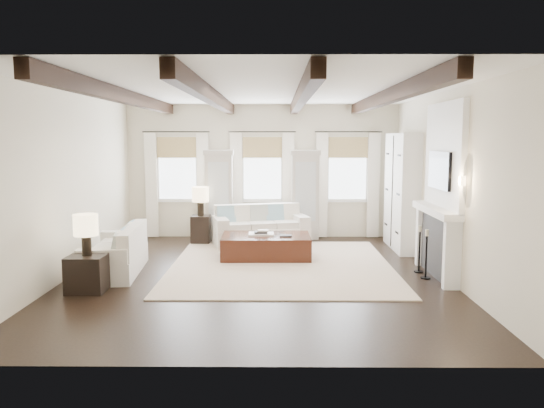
{
  "coord_description": "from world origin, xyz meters",
  "views": [
    {
      "loc": [
        0.33,
        -9.06,
        2.38
      ],
      "look_at": [
        0.25,
        0.94,
        1.15
      ],
      "focal_mm": 35.0,
      "sensor_mm": 36.0,
      "label": 1
    }
  ],
  "objects_px": {
    "sofa_back": "(260,229)",
    "side_table_front": "(88,273)",
    "sofa_left": "(118,254)",
    "side_table_back": "(201,229)",
    "ottoman": "(266,246)"
  },
  "relations": [
    {
      "from": "side_table_front",
      "to": "side_table_back",
      "type": "height_order",
      "value": "side_table_back"
    },
    {
      "from": "sofa_left",
      "to": "side_table_back",
      "type": "distance_m",
      "value": 2.94
    },
    {
      "from": "sofa_left",
      "to": "ottoman",
      "type": "xyz_separation_m",
      "value": [
        2.62,
        1.22,
        -0.11
      ]
    },
    {
      "from": "ottoman",
      "to": "side_table_back",
      "type": "height_order",
      "value": "side_table_back"
    },
    {
      "from": "sofa_left",
      "to": "side_table_front",
      "type": "height_order",
      "value": "sofa_left"
    },
    {
      "from": "sofa_left",
      "to": "side_table_front",
      "type": "bearing_deg",
      "value": -96.57
    },
    {
      "from": "sofa_back",
      "to": "side_table_front",
      "type": "bearing_deg",
      "value": -124.69
    },
    {
      "from": "sofa_back",
      "to": "side_table_front",
      "type": "relative_size",
      "value": 3.93
    },
    {
      "from": "sofa_back",
      "to": "side_table_front",
      "type": "height_order",
      "value": "sofa_back"
    },
    {
      "from": "sofa_left",
      "to": "side_table_back",
      "type": "relative_size",
      "value": 3.15
    },
    {
      "from": "sofa_back",
      "to": "ottoman",
      "type": "height_order",
      "value": "sofa_back"
    },
    {
      "from": "side_table_back",
      "to": "ottoman",
      "type": "bearing_deg",
      "value": -44.75
    },
    {
      "from": "sofa_back",
      "to": "side_table_back",
      "type": "height_order",
      "value": "sofa_back"
    },
    {
      "from": "sofa_back",
      "to": "ottoman",
      "type": "distance_m",
      "value": 1.38
    },
    {
      "from": "sofa_back",
      "to": "side_table_front",
      "type": "distance_m",
      "value": 4.56
    }
  ]
}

